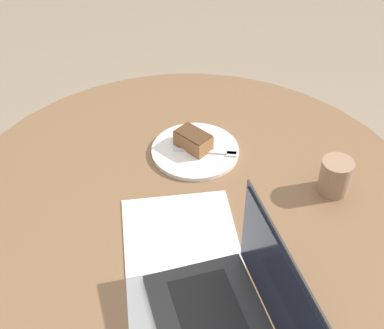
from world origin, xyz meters
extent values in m
cylinder|color=brown|center=(0.00, 0.00, 0.37)|extent=(0.11, 0.11, 0.71)
cylinder|color=brown|center=(0.00, 0.00, 0.74)|extent=(1.20, 1.20, 0.03)
cube|color=white|center=(0.17, -0.03, 0.76)|extent=(0.39, 0.26, 0.00)
cylinder|color=silver|center=(-0.19, 0.04, 0.76)|extent=(0.24, 0.24, 0.01)
cube|color=brown|center=(-0.20, 0.04, 0.79)|extent=(0.11, 0.11, 0.04)
cube|color=#4D311C|center=(-0.20, 0.04, 0.81)|extent=(0.11, 0.10, 0.00)
cube|color=silver|center=(-0.17, 0.07, 0.77)|extent=(0.05, 0.17, 0.00)
cube|color=silver|center=(-0.15, 0.14, 0.77)|extent=(0.03, 0.03, 0.00)
cylinder|color=#997556|center=(0.01, 0.36, 0.80)|extent=(0.08, 0.08, 0.09)
cube|color=#2D2D2D|center=(0.36, 0.12, 0.88)|extent=(0.34, 0.05, 0.22)
cube|color=black|center=(0.36, 0.11, 0.88)|extent=(0.32, 0.05, 0.20)
camera|label=1|loc=(0.92, -0.12, 1.69)|focal=50.00mm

